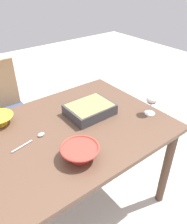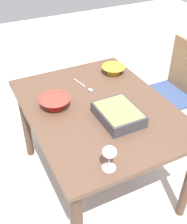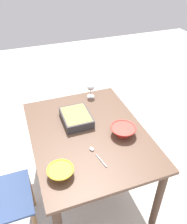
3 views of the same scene
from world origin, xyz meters
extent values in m
plane|color=beige|center=(0.00, 0.00, 0.00)|extent=(8.00, 8.00, 0.00)
cube|color=brown|center=(0.00, 0.00, 0.71)|extent=(1.18, 0.91, 0.03)
cylinder|color=#493427|center=(-0.53, -0.39, 0.35)|extent=(0.06, 0.06, 0.69)
cylinder|color=#493427|center=(-0.53, 0.39, 0.35)|extent=(0.06, 0.06, 0.69)
cube|color=#334772|center=(0.20, -0.73, 0.47)|extent=(0.42, 0.42, 0.02)
cylinder|color=olive|center=(0.01, -0.54, 0.23)|extent=(0.04, 0.04, 0.46)
cylinder|color=olive|center=(0.01, -0.93, 0.23)|extent=(0.04, 0.04, 0.46)
cylinder|color=white|center=(-0.50, 0.20, 0.73)|extent=(0.07, 0.07, 0.01)
cylinder|color=white|center=(-0.50, 0.20, 0.77)|extent=(0.01, 0.01, 0.08)
ellipsoid|color=white|center=(-0.50, 0.20, 0.84)|extent=(0.07, 0.07, 0.06)
ellipsoid|color=#4C0A19|center=(-0.50, 0.20, 0.82)|extent=(0.07, 0.07, 0.03)
cube|color=#38383D|center=(-0.17, -0.05, 0.76)|extent=(0.30, 0.23, 0.07)
cube|color=tan|center=(-0.17, -0.05, 0.79)|extent=(0.27, 0.21, 0.02)
cylinder|color=yellow|center=(0.35, -0.31, 0.73)|extent=(0.09, 0.09, 0.01)
cylinder|color=red|center=(0.12, 0.26, 0.73)|extent=(0.11, 0.11, 0.01)
cone|color=red|center=(0.12, 0.26, 0.76)|extent=(0.20, 0.20, 0.06)
torus|color=red|center=(0.12, 0.26, 0.79)|extent=(0.21, 0.21, 0.01)
cylinder|color=silver|center=(0.32, -0.01, 0.73)|extent=(0.13, 0.03, 0.01)
ellipsoid|color=silver|center=(0.19, -0.04, 0.73)|extent=(0.05, 0.04, 0.01)
camera|label=1|loc=(0.59, 0.99, 1.57)|focal=36.25mm
camera|label=2|loc=(-1.36, 0.71, 1.81)|focal=45.96mm
camera|label=3|loc=(1.38, -0.45, 1.99)|focal=37.95mm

